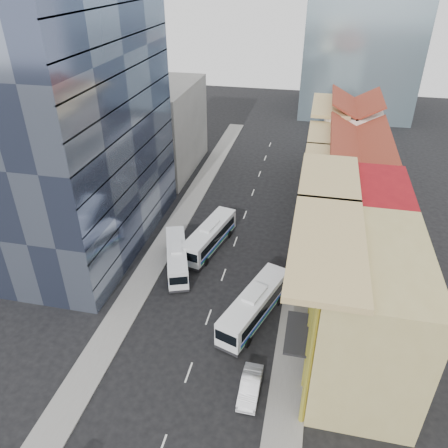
% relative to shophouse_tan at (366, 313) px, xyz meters
% --- Properties ---
extents(ground, '(200.00, 200.00, 0.00)m').
position_rel_shophouse_tan_xyz_m(ground, '(-14.00, -5.00, -6.00)').
color(ground, black).
rests_on(ground, ground).
extents(sidewalk_right, '(3.00, 90.00, 0.15)m').
position_rel_shophouse_tan_xyz_m(sidewalk_right, '(-5.50, 17.00, -5.92)').
color(sidewalk_right, slate).
rests_on(sidewalk_right, ground).
extents(sidewalk_left, '(3.00, 90.00, 0.15)m').
position_rel_shophouse_tan_xyz_m(sidewalk_left, '(-22.50, 17.00, -5.92)').
color(sidewalk_left, slate).
rests_on(sidewalk_left, ground).
extents(shophouse_tan, '(8.00, 14.00, 12.00)m').
position_rel_shophouse_tan_xyz_m(shophouse_tan, '(0.00, 0.00, 0.00)').
color(shophouse_tan, tan).
rests_on(shophouse_tan, ground).
extents(shophouse_red, '(8.00, 10.00, 12.00)m').
position_rel_shophouse_tan_xyz_m(shophouse_red, '(0.00, 12.00, 0.00)').
color(shophouse_red, maroon).
rests_on(shophouse_red, ground).
extents(shophouse_cream_near, '(8.00, 9.00, 10.00)m').
position_rel_shophouse_tan_xyz_m(shophouse_cream_near, '(0.00, 21.50, -1.00)').
color(shophouse_cream_near, silver).
rests_on(shophouse_cream_near, ground).
extents(shophouse_cream_mid, '(8.00, 9.00, 10.00)m').
position_rel_shophouse_tan_xyz_m(shophouse_cream_mid, '(0.00, 30.50, -1.00)').
color(shophouse_cream_mid, silver).
rests_on(shophouse_cream_mid, ground).
extents(shophouse_cream_far, '(8.00, 12.00, 11.00)m').
position_rel_shophouse_tan_xyz_m(shophouse_cream_far, '(0.00, 41.00, -0.50)').
color(shophouse_cream_far, silver).
rests_on(shophouse_cream_far, ground).
extents(office_tower, '(12.00, 26.00, 30.00)m').
position_rel_shophouse_tan_xyz_m(office_tower, '(-31.00, 14.00, 9.00)').
color(office_tower, '#3D4661').
rests_on(office_tower, ground).
extents(office_block_far, '(10.00, 18.00, 14.00)m').
position_rel_shophouse_tan_xyz_m(office_block_far, '(-30.00, 37.00, 1.00)').
color(office_block_far, gray).
rests_on(office_block_far, ground).
extents(bus_left_near, '(5.36, 9.73, 3.06)m').
position_rel_shophouse_tan_xyz_m(bus_left_near, '(-19.50, 10.18, -4.47)').
color(bus_left_near, silver).
rests_on(bus_left_near, ground).
extents(bus_left_far, '(4.68, 10.81, 3.37)m').
position_rel_shophouse_tan_xyz_m(bus_left_far, '(-16.81, 14.95, -4.31)').
color(bus_left_far, silver).
rests_on(bus_left_far, ground).
extents(bus_right, '(5.87, 11.01, 3.46)m').
position_rel_shophouse_tan_xyz_m(bus_right, '(-9.56, 3.72, -4.27)').
color(bus_right, white).
rests_on(bus_right, ground).
extents(sedan_right, '(1.58, 4.47, 1.47)m').
position_rel_shophouse_tan_xyz_m(sedan_right, '(-8.50, -4.88, -5.26)').
color(sedan_right, silver).
rests_on(sedan_right, ground).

